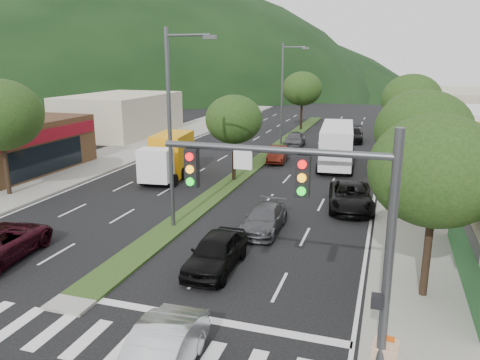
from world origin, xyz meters
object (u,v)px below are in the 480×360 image
(car_queue_c, at_px, (278,154))
(tree_r_e, at_px, (408,94))
(a_frame_sign, at_px, (385,357))
(tree_r_a, at_px, (436,171))
(sedan_silver, at_px, (159,356))
(tree_r_d, at_px, (412,99))
(traffic_signal, at_px, (327,218))
(tree_med_far, at_px, (302,89))
(tree_r_c, at_px, (416,118))
(streetlight_near, at_px, (173,121))
(streetlight_mid, at_px, (284,89))
(motorhome, at_px, (337,145))
(tree_l_a, at_px, (0,115))
(car_queue_d, at_px, (351,196))
(tree_r_b, at_px, (423,131))
(car_queue_b, at_px, (264,219))
(box_truck, at_px, (169,158))
(car_queue_f, at_px, (353,135))
(car_queue_a, at_px, (216,252))
(car_queue_e, at_px, (295,139))
(tree_med_near, at_px, (234,119))

(car_queue_c, bearing_deg, tree_r_e, 48.88)
(a_frame_sign, bearing_deg, tree_r_a, 84.97)
(tree_r_e, xyz_separation_m, sedan_silver, (-7.13, -43.00, -4.16))
(tree_r_a, xyz_separation_m, tree_r_d, (0.00, 26.00, 0.36))
(traffic_signal, xyz_separation_m, tree_med_far, (-9.03, 45.54, 0.36))
(tree_r_c, distance_m, tree_r_d, 10.01)
(traffic_signal, bearing_deg, tree_r_a, 61.80)
(tree_med_far, relative_size, streetlight_near, 0.69)
(streetlight_near, xyz_separation_m, streetlight_mid, (0.00, 25.00, 0.00))
(tree_r_d, xyz_separation_m, tree_r_e, (0.00, 10.00, -0.29))
(car_queue_c, bearing_deg, motorhome, -7.32)
(tree_l_a, bearing_deg, car_queue_d, 10.77)
(a_frame_sign, bearing_deg, tree_r_b, 93.17)
(traffic_signal, relative_size, tree_r_e, 1.04)
(tree_r_e, distance_m, tree_med_far, 12.65)
(streetlight_near, bearing_deg, sedan_silver, -67.04)
(sedan_silver, distance_m, a_frame_sign, 6.10)
(streetlight_mid, height_order, motorhome, streetlight_mid)
(car_queue_b, relative_size, box_truck, 0.66)
(box_truck, bearing_deg, a_frame_sign, 122.39)
(tree_r_e, bearing_deg, tree_r_b, -90.00)
(streetlight_near, height_order, sedan_silver, streetlight_near)
(car_queue_f, xyz_separation_m, box_truck, (-11.64, -19.97, 0.78))
(car_queue_f, xyz_separation_m, motorhome, (-0.40, -12.35, 1.05))
(car_queue_b, bearing_deg, traffic_signal, -68.42)
(a_frame_sign, bearing_deg, tree_r_e, 96.93)
(sedan_silver, bearing_deg, streetlight_near, 109.13)
(tree_r_b, relative_size, car_queue_a, 1.56)
(box_truck, bearing_deg, car_queue_c, -136.49)
(traffic_signal, bearing_deg, tree_r_b, 77.63)
(streetlight_mid, height_order, sedan_silver, streetlight_mid)
(traffic_signal, distance_m, car_queue_c, 28.12)
(tree_r_d, relative_size, motorhome, 0.81)
(tree_r_e, xyz_separation_m, car_queue_b, (-7.35, -31.00, -4.26))
(tree_l_a, bearing_deg, car_queue_a, -20.10)
(tree_r_c, bearing_deg, car_queue_e, 130.09)
(tree_r_c, bearing_deg, tree_r_e, 90.00)
(tree_r_a, bearing_deg, car_queue_e, 110.24)
(traffic_signal, xyz_separation_m, tree_r_d, (2.97, 31.54, 0.54))
(tree_r_a, distance_m, sedan_silver, 10.80)
(tree_r_c, distance_m, motorhome, 8.15)
(tree_med_near, relative_size, tree_med_far, 0.87)
(car_queue_d, bearing_deg, traffic_signal, -95.17)
(tree_r_a, distance_m, tree_r_b, 8.00)
(car_queue_e, bearing_deg, tree_r_b, -65.65)
(car_queue_e, bearing_deg, sedan_silver, -87.38)
(traffic_signal, height_order, car_queue_a, traffic_signal)
(car_queue_d, height_order, car_queue_f, car_queue_d)
(a_frame_sign, bearing_deg, car_queue_e, 113.99)
(tree_r_c, height_order, tree_r_e, tree_r_e)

